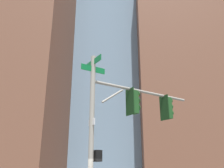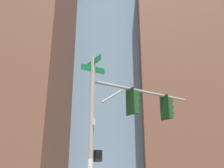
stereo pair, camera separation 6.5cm
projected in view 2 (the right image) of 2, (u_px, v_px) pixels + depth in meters
The scene contains 4 objects.
signal_pole_assembly at pixel (129, 114), 10.27m from camera, with size 3.61×4.66×6.50m.
building_brick_nearside at pixel (23, 29), 49.38m from camera, with size 21.53×19.69×57.43m, color brown.
building_brick_midblock at pixel (184, 76), 52.88m from camera, with size 20.12×19.08×42.01m, color brown.
building_glass_tower at pixel (99, 24), 67.88m from camera, with size 25.26×27.47×79.69m, color #7A99B2.
Camera 2 is at (9.20, 1.73, 2.13)m, focal length 39.79 mm.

